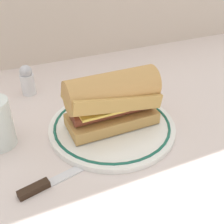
{
  "coord_description": "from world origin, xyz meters",
  "views": [
    {
      "loc": [
        -0.23,
        -0.48,
        0.38
      ],
      "look_at": [
        -0.02,
        -0.02,
        0.04
      ],
      "focal_mm": 45.55,
      "sensor_mm": 36.0,
      "label": 1
    }
  ],
  "objects_px": {
    "butter_knife": "(52,181)",
    "sausage_sandwich": "(112,99)",
    "plate": "(112,126)",
    "salt_shaker": "(27,80)"
  },
  "relations": [
    {
      "from": "sausage_sandwich",
      "to": "butter_knife",
      "type": "relative_size",
      "value": 1.3
    },
    {
      "from": "butter_knife",
      "to": "salt_shaker",
      "type": "bearing_deg",
      "value": 86.02
    },
    {
      "from": "plate",
      "to": "salt_shaker",
      "type": "distance_m",
      "value": 0.27
    },
    {
      "from": "sausage_sandwich",
      "to": "butter_knife",
      "type": "height_order",
      "value": "sausage_sandwich"
    },
    {
      "from": "plate",
      "to": "salt_shaker",
      "type": "height_order",
      "value": "salt_shaker"
    },
    {
      "from": "sausage_sandwich",
      "to": "butter_knife",
      "type": "distance_m",
      "value": 0.2
    },
    {
      "from": "butter_knife",
      "to": "sausage_sandwich",
      "type": "bearing_deg",
      "value": 32.11
    },
    {
      "from": "salt_shaker",
      "to": "butter_knife",
      "type": "bearing_deg",
      "value": -93.98
    },
    {
      "from": "plate",
      "to": "butter_knife",
      "type": "relative_size",
      "value": 1.86
    },
    {
      "from": "plate",
      "to": "sausage_sandwich",
      "type": "bearing_deg",
      "value": -26.57
    }
  ]
}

